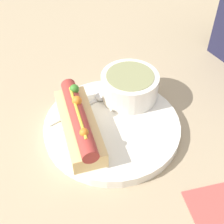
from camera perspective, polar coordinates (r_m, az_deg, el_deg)
name	(u,v)px	position (r m, az deg, el deg)	size (l,w,h in m)	color
ground_plane	(112,130)	(0.58, 0.00, -3.30)	(4.00, 4.00, 0.00)	tan
dinner_plate	(112,127)	(0.57, 0.00, -2.68)	(0.25, 0.25, 0.02)	white
hot_dog	(79,123)	(0.54, -6.08, -1.93)	(0.18, 0.09, 0.06)	#E5C17F
soup_bowl	(130,85)	(0.60, 3.25, 4.96)	(0.11, 0.11, 0.05)	silver
spoon	(96,100)	(0.60, -2.98, 2.23)	(0.04, 0.14, 0.01)	#B7B7BC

